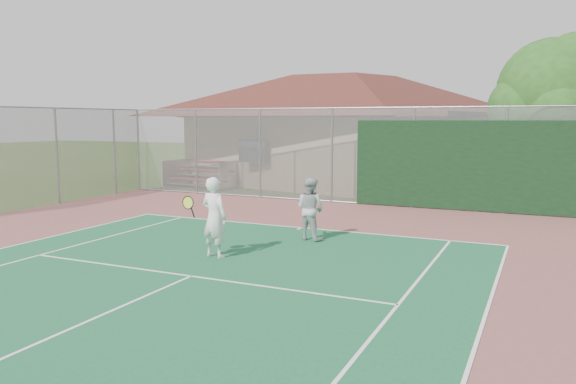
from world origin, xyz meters
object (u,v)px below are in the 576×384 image
object	(u,v)px
tree	(554,95)
player_white_front	(214,218)
clubhouse	(344,119)
player_grey_back	(310,209)
bleachers	(204,173)

from	to	relation	value
tree	player_white_front	bearing A→B (deg)	-121.38
clubhouse	tree	xyz separation A→B (m)	(9.03, -4.21, 0.81)
player_grey_back	bleachers	bearing A→B (deg)	-30.24
player_white_front	player_grey_back	world-z (taller)	player_white_front
bleachers	player_white_front	xyz separation A→B (m)	(7.70, -11.35, 0.27)
tree	player_white_front	size ratio (longest dim) A/B	3.31
bleachers	tree	world-z (taller)	tree
bleachers	tree	bearing A→B (deg)	7.60
clubhouse	player_grey_back	xyz separation A→B (m)	(3.50, -12.69, -2.32)
bleachers	player_grey_back	world-z (taller)	player_grey_back
clubhouse	bleachers	world-z (taller)	clubhouse
tree	player_grey_back	xyz separation A→B (m)	(-5.53, -8.49, -3.13)
clubhouse	tree	distance (m)	10.00
clubhouse	bleachers	distance (m)	7.17
clubhouse	player_white_front	size ratio (longest dim) A/B	8.74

